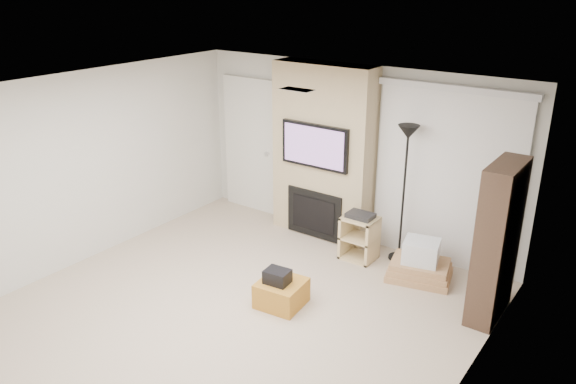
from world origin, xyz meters
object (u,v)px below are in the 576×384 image
Objects in this scene: floor_lamp at (407,156)px; box_stack at (420,264)px; av_stand at (359,235)px; ottoman at (281,293)px; bookshelf at (497,242)px.

floor_lamp is 2.08× the size of box_stack.
floor_lamp is 2.82× the size of av_stand.
box_stack is (0.89, -0.03, -0.15)m from av_stand.
ottoman is 0.27× the size of floor_lamp.
av_stand is 1.95m from bookshelf.
floor_lamp is 1.24m from av_stand.
floor_lamp is at bearing 142.55° from box_stack.
av_stand is (-0.45, -0.30, -1.12)m from floor_lamp.
floor_lamp is at bearing 155.34° from bookshelf.
floor_lamp reaches higher than box_stack.
ottoman is 0.76× the size of av_stand.
box_stack is (0.44, -0.34, -1.27)m from floor_lamp.
ottoman is 0.28× the size of bookshelf.
ottoman is 2.46m from bookshelf.
bookshelf is at bearing -24.66° from floor_lamp.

